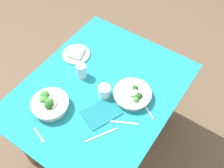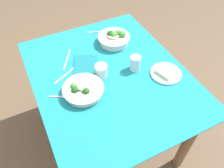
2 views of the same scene
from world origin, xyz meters
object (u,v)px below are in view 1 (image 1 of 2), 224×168
at_px(bread_side_plate, 76,54).
at_px(table_knife_left, 102,135).
at_px(broccoli_bowl_near, 133,95).
at_px(napkin_folded_upper, 102,113).
at_px(water_glass_center, 104,91).
at_px(fork_by_near_bowl, 149,112).
at_px(broccoli_bowl_far, 50,104).
at_px(fork_by_far_bowl, 40,136).
at_px(water_glass_side, 82,71).
at_px(table_knife_right, 123,122).

bearing_deg(bread_side_plate, table_knife_left, -128.11).
xyz_separation_m(broccoli_bowl_near, napkin_folded_upper, (-0.21, 0.09, -0.02)).
height_order(bread_side_plate, water_glass_center, water_glass_center).
height_order(broccoli_bowl_near, table_knife_left, broccoli_bowl_near).
bearing_deg(fork_by_near_bowl, napkin_folded_upper, 64.18).
distance_m(broccoli_bowl_far, fork_by_near_bowl, 0.61).
bearing_deg(broccoli_bowl_far, broccoli_bowl_near, -47.15).
distance_m(broccoli_bowl_far, bread_side_plate, 0.46).
distance_m(fork_by_near_bowl, table_knife_left, 0.32).
xyz_separation_m(fork_by_near_bowl, napkin_folded_upper, (-0.17, 0.24, 0.00)).
xyz_separation_m(water_glass_center, fork_by_far_bowl, (-0.45, 0.14, -0.04)).
bearing_deg(fork_by_near_bowl, fork_by_far_bowl, 77.09).
bearing_deg(water_glass_side, table_knife_right, -109.12).
distance_m(fork_by_far_bowl, table_knife_left, 0.36).
relative_size(bread_side_plate, table_knife_left, 0.98).
bearing_deg(table_knife_right, water_glass_side, 133.19).
bearing_deg(broccoli_bowl_near, table_knife_right, -165.60).
relative_size(water_glass_center, fork_by_far_bowl, 0.75).
bearing_deg(water_glass_side, fork_by_near_bowl, -89.47).
xyz_separation_m(water_glass_center, table_knife_right, (-0.10, -0.20, -0.04)).
bearing_deg(water_glass_side, fork_by_far_bowl, -171.56).
bearing_deg(fork_by_far_bowl, water_glass_center, 91.04).
relative_size(table_knife_left, napkin_folded_upper, 0.94).
xyz_separation_m(broccoli_bowl_near, water_glass_center, (-0.09, 0.16, 0.01)).
relative_size(broccoli_bowl_near, napkin_folded_upper, 1.11).
distance_m(bread_side_plate, fork_by_near_bowl, 0.68).
distance_m(bread_side_plate, fork_by_far_bowl, 0.66).
height_order(water_glass_side, fork_by_near_bowl, water_glass_side).
bearing_deg(table_knife_left, bread_side_plate, 82.38).
xyz_separation_m(broccoli_bowl_near, table_knife_left, (-0.33, 0.01, -0.02)).
bearing_deg(water_glass_center, water_glass_side, 78.77).
bearing_deg(broccoli_bowl_far, napkin_folded_upper, -63.08).
xyz_separation_m(bread_side_plate, fork_by_near_bowl, (-0.12, -0.67, -0.01)).
distance_m(fork_by_near_bowl, napkin_folded_upper, 0.29).
relative_size(water_glass_center, napkin_folded_upper, 0.38).
relative_size(bread_side_plate, water_glass_side, 1.94).
distance_m(broccoli_bowl_far, napkin_folded_upper, 0.32).
relative_size(fork_by_near_bowl, table_knife_left, 0.44).
bearing_deg(broccoli_bowl_near, broccoli_bowl_far, 132.85).
xyz_separation_m(broccoli_bowl_far, table_knife_right, (0.16, -0.43, -0.04)).
distance_m(water_glass_side, table_knife_left, 0.46).
relative_size(fork_by_near_bowl, table_knife_right, 0.48).
distance_m(water_glass_center, fork_by_near_bowl, 0.31).
height_order(water_glass_center, napkin_folded_upper, water_glass_center).
distance_m(broccoli_bowl_near, fork_by_far_bowl, 0.61).
bearing_deg(napkin_folded_upper, fork_by_far_bowl, 147.84).
bearing_deg(fork_by_far_bowl, fork_by_near_bowl, 66.98).
relative_size(table_knife_right, napkin_folded_upper, 0.86).
distance_m(water_glass_center, napkin_folded_upper, 0.14).
distance_m(broccoli_bowl_near, table_knife_right, 0.20).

